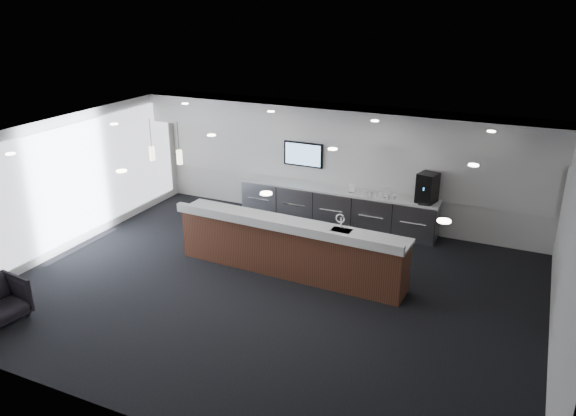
% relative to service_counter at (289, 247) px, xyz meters
% --- Properties ---
extents(ground, '(10.00, 10.00, 0.00)m').
position_rel_service_counter_xyz_m(ground, '(-0.03, -0.80, -0.58)').
color(ground, black).
rests_on(ground, ground).
extents(ceiling, '(10.00, 8.00, 0.02)m').
position_rel_service_counter_xyz_m(ceiling, '(-0.03, -0.80, 2.42)').
color(ceiling, black).
rests_on(ceiling, back_wall).
extents(back_wall, '(10.00, 0.02, 3.00)m').
position_rel_service_counter_xyz_m(back_wall, '(-0.03, 3.20, 0.92)').
color(back_wall, silver).
rests_on(back_wall, ground).
extents(left_wall, '(0.02, 8.00, 3.00)m').
position_rel_service_counter_xyz_m(left_wall, '(-5.03, -0.80, 0.92)').
color(left_wall, silver).
rests_on(left_wall, ground).
extents(right_wall, '(0.02, 8.00, 3.00)m').
position_rel_service_counter_xyz_m(right_wall, '(4.97, -0.80, 0.92)').
color(right_wall, silver).
rests_on(right_wall, ground).
extents(soffit_bulkhead, '(10.00, 0.90, 0.70)m').
position_rel_service_counter_xyz_m(soffit_bulkhead, '(-0.03, 2.75, 2.07)').
color(soffit_bulkhead, silver).
rests_on(soffit_bulkhead, back_wall).
extents(alcove_panel, '(9.80, 0.06, 1.40)m').
position_rel_service_counter_xyz_m(alcove_panel, '(-0.03, 3.17, 1.02)').
color(alcove_panel, silver).
rests_on(alcove_panel, back_wall).
extents(window_blinds_wall, '(0.04, 7.36, 2.55)m').
position_rel_service_counter_xyz_m(window_blinds_wall, '(-4.99, -0.80, 0.92)').
color(window_blinds_wall, '#AABBCC').
rests_on(window_blinds_wall, left_wall).
extents(back_credenza, '(5.06, 0.66, 0.95)m').
position_rel_service_counter_xyz_m(back_credenza, '(-0.03, 2.84, -0.10)').
color(back_credenza, gray).
rests_on(back_credenza, ground).
extents(wall_tv, '(1.05, 0.08, 0.62)m').
position_rel_service_counter_xyz_m(wall_tv, '(-1.03, 3.11, 1.07)').
color(wall_tv, black).
rests_on(wall_tv, back_wall).
extents(pendant_left, '(0.12, 0.12, 0.30)m').
position_rel_service_counter_xyz_m(pendant_left, '(-2.43, 0.00, 1.67)').
color(pendant_left, '#F7ECC1').
rests_on(pendant_left, ceiling).
extents(pendant_right, '(0.12, 0.12, 0.30)m').
position_rel_service_counter_xyz_m(pendant_right, '(-3.13, 0.00, 1.67)').
color(pendant_right, '#F7ECC1').
rests_on(pendant_right, ceiling).
extents(ceiling_can_lights, '(7.00, 5.00, 0.02)m').
position_rel_service_counter_xyz_m(ceiling_can_lights, '(-0.03, -0.80, 2.39)').
color(ceiling_can_lights, white).
rests_on(ceiling_can_lights, ceiling).
extents(service_counter, '(4.97, 1.01, 1.49)m').
position_rel_service_counter_xyz_m(service_counter, '(0.00, 0.00, 0.00)').
color(service_counter, '#482218').
rests_on(service_counter, ground).
extents(coffee_machine, '(0.49, 0.57, 0.69)m').
position_rel_service_counter_xyz_m(coffee_machine, '(2.17, 2.83, 0.72)').
color(coffee_machine, black).
rests_on(coffee_machine, back_credenza).
extents(info_sign_left, '(0.15, 0.03, 0.21)m').
position_rel_service_counter_xyz_m(info_sign_left, '(0.40, 2.75, 0.48)').
color(info_sign_left, white).
rests_on(info_sign_left, back_credenza).
extents(info_sign_right, '(0.20, 0.06, 0.27)m').
position_rel_service_counter_xyz_m(info_sign_right, '(1.24, 2.73, 0.51)').
color(info_sign_right, white).
rests_on(info_sign_right, back_credenza).
extents(cup_0, '(0.11, 0.11, 0.10)m').
position_rel_service_counter_xyz_m(cup_0, '(1.44, 2.71, 0.42)').
color(cup_0, white).
rests_on(cup_0, back_credenza).
extents(cup_1, '(0.15, 0.15, 0.10)m').
position_rel_service_counter_xyz_m(cup_1, '(1.30, 2.71, 0.42)').
color(cup_1, white).
rests_on(cup_1, back_credenza).
extents(cup_2, '(0.13, 0.13, 0.10)m').
position_rel_service_counter_xyz_m(cup_2, '(1.16, 2.71, 0.42)').
color(cup_2, white).
rests_on(cup_2, back_credenza).
extents(cup_3, '(0.14, 0.14, 0.10)m').
position_rel_service_counter_xyz_m(cup_3, '(1.02, 2.71, 0.42)').
color(cup_3, white).
rests_on(cup_3, back_credenza).
extents(cup_4, '(0.15, 0.15, 0.10)m').
position_rel_service_counter_xyz_m(cup_4, '(0.88, 2.71, 0.42)').
color(cup_4, white).
rests_on(cup_4, back_credenza).
extents(cup_5, '(0.11, 0.11, 0.10)m').
position_rel_service_counter_xyz_m(cup_5, '(0.74, 2.71, 0.42)').
color(cup_5, white).
rests_on(cup_5, back_credenza).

